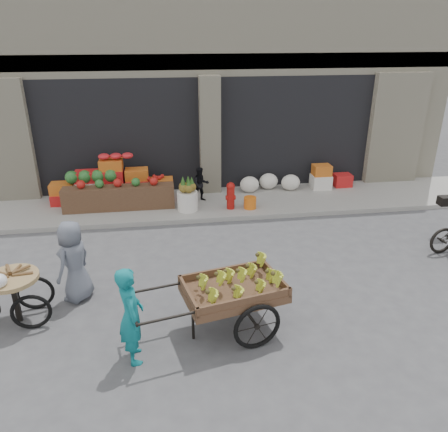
{
  "coord_description": "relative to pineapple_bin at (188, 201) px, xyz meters",
  "views": [
    {
      "loc": [
        -1.31,
        -6.75,
        4.42
      ],
      "look_at": [
        -0.21,
        0.84,
        1.1
      ],
      "focal_mm": 35.0,
      "sensor_mm": 36.0,
      "label": 1
    }
  ],
  "objects": [
    {
      "name": "ground",
      "position": [
        0.75,
        -3.6,
        -0.37
      ],
      "size": [
        80.0,
        80.0,
        0.0
      ],
      "primitive_type": "plane",
      "color": "#424244",
      "rests_on": "ground"
    },
    {
      "name": "sidewalk",
      "position": [
        0.75,
        0.5,
        -0.31
      ],
      "size": [
        18.0,
        2.2,
        0.12
      ],
      "primitive_type": "cube",
      "color": "gray",
      "rests_on": "ground"
    },
    {
      "name": "building",
      "position": [
        0.75,
        4.43,
        3.0
      ],
      "size": [
        14.0,
        6.45,
        7.0
      ],
      "color": "beige",
      "rests_on": "ground"
    },
    {
      "name": "fruit_display",
      "position": [
        -1.73,
        0.78,
        0.3
      ],
      "size": [
        3.1,
        1.12,
        1.24
      ],
      "color": "red",
      "rests_on": "sidewalk"
    },
    {
      "name": "pineapple_bin",
      "position": [
        0.0,
        0.0,
        0.0
      ],
      "size": [
        0.52,
        0.52,
        0.5
      ],
      "primitive_type": "cylinder",
      "color": "silver",
      "rests_on": "sidewalk"
    },
    {
      "name": "fire_hydrant",
      "position": [
        1.1,
        -0.05,
        0.13
      ],
      "size": [
        0.22,
        0.22,
        0.71
      ],
      "color": "#A5140F",
      "rests_on": "sidewalk"
    },
    {
      "name": "orange_bucket",
      "position": [
        1.6,
        -0.1,
        -0.1
      ],
      "size": [
        0.32,
        0.32,
        0.3
      ],
      "primitive_type": "cylinder",
      "color": "orange",
      "rests_on": "sidewalk"
    },
    {
      "name": "right_bay_goods",
      "position": [
        3.36,
        1.1,
        0.04
      ],
      "size": [
        3.35,
        0.6,
        0.7
      ],
      "color": "silver",
      "rests_on": "sidewalk"
    },
    {
      "name": "seated_person",
      "position": [
        0.4,
        0.6,
        0.21
      ],
      "size": [
        0.51,
        0.43,
        0.93
      ],
      "primitive_type": "imported",
      "rotation": [
        0.0,
        0.0,
        0.17
      ],
      "color": "black",
      "rests_on": "sidewalk"
    },
    {
      "name": "banana_cart",
      "position": [
        0.34,
        -4.77,
        0.4
      ],
      "size": [
        2.7,
        1.53,
        1.06
      ],
      "rotation": [
        0.0,
        0.0,
        0.22
      ],
      "color": "brown",
      "rests_on": "ground"
    },
    {
      "name": "vendor_woman",
      "position": [
        -1.12,
        -5.2,
        0.38
      ],
      "size": [
        0.45,
        0.6,
        1.49
      ],
      "primitive_type": "imported",
      "rotation": [
        0.0,
        0.0,
        1.75
      ],
      "color": "#0F7077",
      "rests_on": "ground"
    },
    {
      "name": "tricycle_cart",
      "position": [
        -3.04,
        -4.04,
        0.2
      ],
      "size": [
        1.45,
        0.94,
        0.95
      ],
      "rotation": [
        0.0,
        0.0,
        0.13
      ],
      "color": "#9E7F51",
      "rests_on": "ground"
    },
    {
      "name": "vendor_grey",
      "position": [
        -2.17,
        -3.5,
        0.37
      ],
      "size": [
        0.77,
        0.86,
        1.47
      ],
      "primitive_type": "imported",
      "rotation": [
        0.0,
        0.0,
        -2.09
      ],
      "color": "slate",
      "rests_on": "ground"
    }
  ]
}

